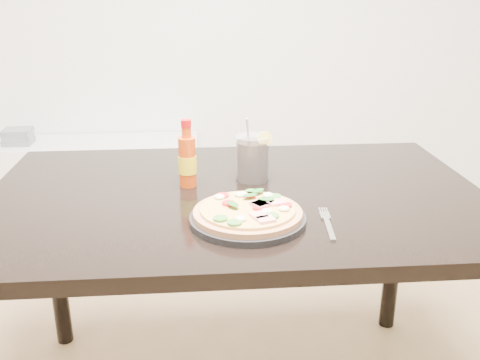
{
  "coord_description": "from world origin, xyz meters",
  "views": [
    {
      "loc": [
        -0.1,
        -0.79,
        1.3
      ],
      "look_at": [
        0.01,
        0.49,
        0.83
      ],
      "focal_mm": 40.0,
      "sensor_mm": 36.0,
      "label": 1
    }
  ],
  "objects": [
    {
      "name": "plate",
      "position": [
        0.02,
        0.41,
        0.76
      ],
      "size": [
        0.29,
        0.29,
        0.02
      ],
      "primitive_type": "cylinder",
      "color": "black",
      "rests_on": "dining_table"
    },
    {
      "name": "media_console",
      "position": [
        -0.8,
        2.07,
        0.25
      ],
      "size": [
        1.4,
        0.34,
        0.5
      ],
      "primitive_type": "cube",
      "color": "white",
      "rests_on": "ground"
    },
    {
      "name": "fork",
      "position": [
        0.22,
        0.39,
        0.75
      ],
      "size": [
        0.04,
        0.19,
        0.0
      ],
      "rotation": [
        0.0,
        0.0,
        -0.1
      ],
      "color": "silver",
      "rests_on": "dining_table"
    },
    {
      "name": "hot_sauce_bottle",
      "position": [
        -0.13,
        0.68,
        0.83
      ],
      "size": [
        0.07,
        0.07,
        0.2
      ],
      "rotation": [
        0.0,
        0.0,
        -0.4
      ],
      "color": "#C8410B",
      "rests_on": "dining_table"
    },
    {
      "name": "cd_stack",
      "position": [
        -1.05,
        2.05,
        0.54
      ],
      "size": [
        0.14,
        0.12,
        0.08
      ],
      "color": "slate",
      "rests_on": "media_console"
    },
    {
      "name": "dining_table",
      "position": [
        0.01,
        0.61,
        0.67
      ],
      "size": [
        1.4,
        0.9,
        0.75
      ],
      "color": "black",
      "rests_on": "ground"
    },
    {
      "name": "pizza",
      "position": [
        0.02,
        0.41,
        0.78
      ],
      "size": [
        0.27,
        0.27,
        0.03
      ],
      "color": "tan",
      "rests_on": "plate"
    },
    {
      "name": "cola_cup",
      "position": [
        0.07,
        0.72,
        0.81
      ],
      "size": [
        0.11,
        0.1,
        0.19
      ],
      "rotation": [
        0.0,
        0.0,
        0.34
      ],
      "color": "black",
      "rests_on": "dining_table"
    }
  ]
}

